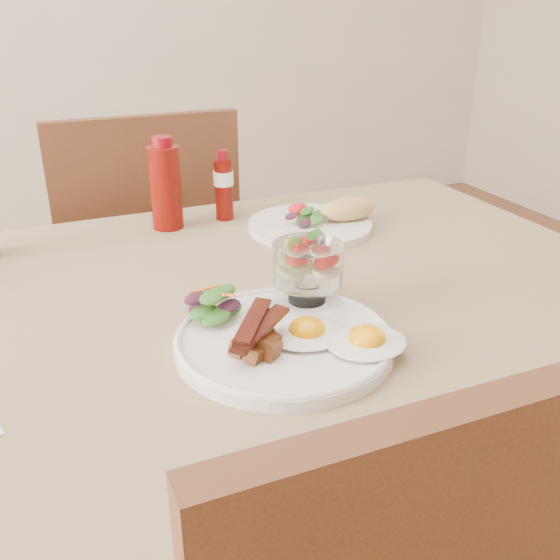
{
  "coord_description": "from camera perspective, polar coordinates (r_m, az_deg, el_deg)",
  "views": [
    {
      "loc": [
        -0.26,
        -0.8,
        1.16
      ],
      "look_at": [
        0.04,
        -0.11,
        0.82
      ],
      "focal_mm": 40.0,
      "sensor_mm": 36.0,
      "label": 1
    }
  ],
  "objects": [
    {
      "name": "side_salad",
      "position": [
        0.83,
        -6.02,
        -2.29
      ],
      "size": [
        0.09,
        0.08,
        0.04
      ],
      "rotation": [
        0.0,
        0.0,
        -0.39
      ],
      "color": "#235115",
      "rests_on": "main_plate"
    },
    {
      "name": "main_plate",
      "position": [
        0.8,
        0.37,
        -5.68
      ],
      "size": [
        0.28,
        0.28,
        0.02
      ],
      "primitive_type": "cylinder",
      "color": "white",
      "rests_on": "table"
    },
    {
      "name": "fruit_cup",
      "position": [
        0.86,
        2.53,
        1.47
      ],
      "size": [
        0.1,
        0.1,
        0.1
      ],
      "rotation": [
        0.0,
        0.0,
        -0.08
      ],
      "color": "white",
      "rests_on": "main_plate"
    },
    {
      "name": "table",
      "position": [
        0.98,
        -4.62,
        -6.18
      ],
      "size": [
        1.33,
        0.88,
        0.75
      ],
      "color": "brown",
      "rests_on": "ground"
    },
    {
      "name": "hot_sauce_bottle",
      "position": [
        1.25,
        -5.17,
        8.54
      ],
      "size": [
        0.04,
        0.04,
        0.14
      ],
      "rotation": [
        0.0,
        0.0,
        -0.03
      ],
      "color": "#5E0A05",
      "rests_on": "table"
    },
    {
      "name": "bacon_potato_pile",
      "position": [
        0.75,
        -2.0,
        -5.25
      ],
      "size": [
        0.1,
        0.09,
        0.04
      ],
      "rotation": [
        0.0,
        0.0,
        0.33
      ],
      "color": "brown",
      "rests_on": "main_plate"
    },
    {
      "name": "fried_eggs",
      "position": [
        0.78,
        5.18,
        -5.1
      ],
      "size": [
        0.17,
        0.15,
        0.03
      ],
      "rotation": [
        0.0,
        0.0,
        -0.07
      ],
      "color": "white",
      "rests_on": "main_plate"
    },
    {
      "name": "chair_far",
      "position": [
        1.62,
        -12.08,
        0.85
      ],
      "size": [
        0.42,
        0.42,
        0.93
      ],
      "color": "brown",
      "rests_on": "ground"
    },
    {
      "name": "ketchup_bottle",
      "position": [
        1.21,
        -10.42,
        8.45
      ],
      "size": [
        0.08,
        0.08,
        0.18
      ],
      "rotation": [
        0.0,
        0.0,
        -0.39
      ],
      "color": "#5E0A05",
      "rests_on": "table"
    },
    {
      "name": "second_plate",
      "position": [
        1.2,
        3.58,
        5.44
      ],
      "size": [
        0.26,
        0.24,
        0.06
      ],
      "rotation": [
        0.0,
        0.0,
        0.28
      ],
      "color": "white",
      "rests_on": "table"
    }
  ]
}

